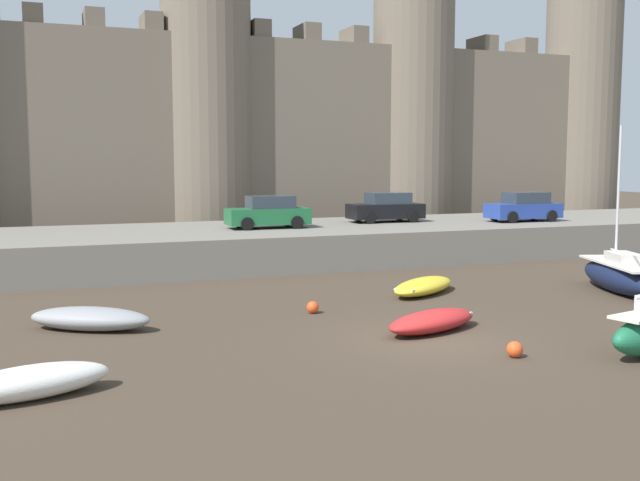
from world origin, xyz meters
name	(u,v)px	position (x,y,z in m)	size (l,w,h in m)	color
ground_plane	(426,340)	(0.00, 0.00, 0.00)	(160.00, 160.00, 0.00)	#423528
quay_road	(255,245)	(0.00, 17.52, 0.87)	(69.76, 10.00, 1.75)	slate
castle	(207,109)	(0.00, 27.95, 8.29)	(63.97, 6.20, 21.95)	#706354
rowboat_foreground_right	(90,318)	(-8.94, 4.79, 0.37)	(3.97, 3.11, 0.72)	gray
rowboat_midflat_left	(29,382)	(-10.68, -1.58, 0.38)	(3.71, 2.03, 0.73)	silver
sailboat_midflat_right	(618,275)	(10.84, 4.16, 0.68)	(3.06, 5.69, 6.48)	#141E3D
rowboat_foreground_centre	(423,286)	(3.55, 6.58, 0.32)	(4.06, 3.43, 0.61)	yellow
rowboat_midflat_centre	(432,321)	(0.69, 0.88, 0.33)	(3.83, 2.50, 0.64)	red
mooring_buoy_near_channel	(515,349)	(1.21, -2.53, 0.22)	(0.43, 0.43, 0.43)	#E04C1E
mooring_buoy_mid_mud	(313,307)	(-1.74, 4.69, 0.21)	(0.42, 0.42, 0.42)	#E04C1E
car_quay_west	(524,207)	(15.11, 16.05, 2.53)	(4.14, 1.95, 1.62)	#263F99
car_quay_centre_east	(268,213)	(0.60, 17.19, 2.53)	(4.14, 1.95, 1.62)	#1E6638
car_quay_centre_west	(386,208)	(7.76, 18.43, 2.53)	(4.14, 1.95, 1.62)	black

